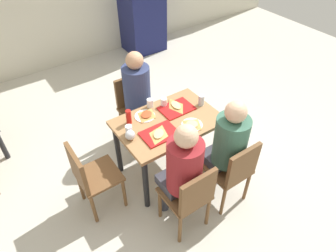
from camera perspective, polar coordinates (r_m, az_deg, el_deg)
ground_plane at (r=3.69m, az=0.00°, el=-8.08°), size 10.00×10.00×0.02m
main_table at (r=3.22m, az=0.00°, el=-0.51°), size 1.08×0.72×0.75m
chair_near_left at (r=2.82m, az=4.23°, el=-13.07°), size 0.40×0.40×0.86m
chair_near_right at (r=3.07m, az=12.29°, el=-8.13°), size 0.40×0.40×0.86m
chair_far_side at (r=3.81m, az=-6.42°, el=4.10°), size 0.40×0.40×0.86m
chair_left_end at (r=3.05m, az=-14.60°, el=-9.02°), size 0.40×0.40×0.86m
person_in_red at (r=2.69m, az=2.64°, el=-8.03°), size 0.32×0.42×1.27m
person_in_brown_jacket at (r=2.95m, az=11.09°, el=-3.35°), size 0.32×0.42×1.27m
person_far_side at (r=3.56m, az=-5.59°, el=6.15°), size 0.32×0.42×1.27m
tray_red_near at (r=2.99m, az=-1.60°, el=-1.47°), size 0.36×0.26×0.02m
tray_red_far at (r=3.30m, az=1.63°, el=3.35°), size 0.36×0.26×0.02m
paper_plate_center at (r=3.21m, az=-4.41°, el=1.91°), size 0.22×0.22×0.01m
paper_plate_near_edge at (r=3.10m, az=4.56°, el=0.24°), size 0.22×0.22×0.01m
pizza_slice_a at (r=2.96m, az=-1.79°, el=-1.53°), size 0.25×0.24×0.02m
pizza_slice_b at (r=3.31m, az=1.52°, el=3.92°), size 0.15×0.24×0.02m
pizza_slice_c at (r=3.21m, az=-4.10°, el=2.15°), size 0.24×0.24×0.02m
pizza_slice_d at (r=3.09m, az=4.57°, el=0.31°), size 0.22×0.22×0.02m
plastic_cup_a at (r=3.31m, az=-3.43°, el=4.35°), size 0.07×0.07×0.10m
plastic_cup_b at (r=2.94m, az=3.85°, el=-1.21°), size 0.07×0.07×0.10m
plastic_cup_c at (r=2.99m, az=-7.43°, el=-0.74°), size 0.07×0.07×0.10m
plastic_cup_d at (r=3.32m, az=-0.78°, el=4.54°), size 0.07×0.07×0.10m
soda_can at (r=3.35m, az=6.32°, el=4.88°), size 0.07×0.07×0.12m
condiment_bottle at (r=3.10m, az=-7.47°, el=1.72°), size 0.06×0.06×0.16m
foil_bundle at (r=2.93m, az=-7.20°, el=-1.72°), size 0.10×0.10×0.10m
drink_fridge at (r=5.86m, az=-5.06°, el=22.79°), size 0.70×0.60×1.90m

